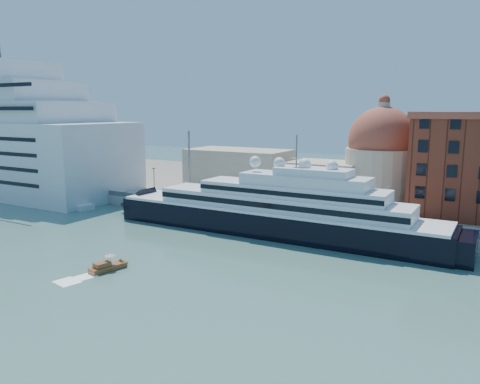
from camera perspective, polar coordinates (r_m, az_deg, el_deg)
The scene contains 9 objects.
ground at distance 84.08m, azimuth -8.19°, elevation -7.86°, with size 400.00×400.00×0.00m, color #376059.
quay at distance 111.52m, azimuth 2.58°, elevation -2.65°, with size 180.00×10.00×2.50m, color gray.
land at distance 148.57m, azimuth 9.84°, elevation 0.29°, with size 260.00×72.00×2.00m, color slate.
quay_fence at distance 107.23m, azimuth 1.49°, elevation -2.15°, with size 180.00×0.10×1.20m, color slate.
superyacht at distance 98.80m, azimuth 2.59°, elevation -2.56°, with size 81.26×11.27×24.29m.
service_barge at distance 131.54m, azimuth -19.41°, elevation -1.47°, with size 12.97×6.32×2.80m.
water_taxi at distance 79.33m, azimuth -15.92°, elevation -8.73°, with size 3.27×6.32×2.86m.
church at distance 128.93m, azimuth 10.00°, elevation 3.28°, with size 66.00×18.00×25.50m.
lamp_posts at distance 114.79m, azimuth -3.42°, elevation 2.06°, with size 120.80×2.40×18.00m.
Camera 1 is at (49.62, -62.86, 25.61)m, focal length 35.00 mm.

